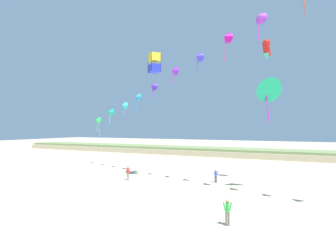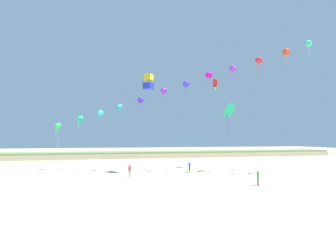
{
  "view_description": "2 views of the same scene",
  "coord_description": "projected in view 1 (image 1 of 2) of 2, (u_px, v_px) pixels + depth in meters",
  "views": [
    {
      "loc": [
        13.06,
        -14.96,
        6.35
      ],
      "look_at": [
        -0.04,
        12.48,
        6.57
      ],
      "focal_mm": 28.0,
      "sensor_mm": 36.0,
      "label": 1
    },
    {
      "loc": [
        -6.1,
        -21.33,
        5.37
      ],
      "look_at": [
        0.88,
        12.81,
        7.39
      ],
      "focal_mm": 24.0,
      "sensor_mm": 36.0,
      "label": 2
    }
  ],
  "objects": [
    {
      "name": "large_kite_high_solo",
      "position": [
        267.0,
        48.0,
        29.58
      ],
      "size": [
        1.06,
        1.41,
        2.27
      ],
      "color": "red"
    },
    {
      "name": "person_near_right",
      "position": [
        216.0,
        175.0,
        30.38
      ],
      "size": [
        0.54,
        0.24,
        1.56
      ],
      "color": "#282D4C",
      "rests_on": "ground"
    },
    {
      "name": "dune_ridge",
      "position": [
        229.0,
        152.0,
        59.55
      ],
      "size": [
        120.0,
        9.44,
        1.73
      ],
      "color": "#BFAE8B",
      "rests_on": "ground"
    },
    {
      "name": "person_near_left",
      "position": [
        128.0,
        172.0,
        31.69
      ],
      "size": [
        0.61,
        0.24,
        1.72
      ],
      "color": "gray",
      "rests_on": "ground"
    },
    {
      "name": "large_kite_mid_trail",
      "position": [
        154.0,
        63.0,
        31.93
      ],
      "size": [
        1.77,
        1.77,
        2.36
      ],
      "color": "#2936D6"
    },
    {
      "name": "ground_plane",
      "position": [
        95.0,
        215.0,
        19.08
      ],
      "size": [
        240.0,
        240.0,
        0.0
      ],
      "primitive_type": "plane",
      "color": "beige"
    },
    {
      "name": "large_kite_low_lead",
      "position": [
        268.0,
        89.0,
        25.87
      ],
      "size": [
        3.08,
        2.79,
        4.72
      ],
      "color": "#1ECC8B"
    },
    {
      "name": "person_mid_center",
      "position": [
        227.0,
        210.0,
        16.98
      ],
      "size": [
        0.57,
        0.39,
        1.75
      ],
      "color": "#726656",
      "rests_on": "ground"
    },
    {
      "name": "kite_banner_string",
      "position": [
        186.0,
        65.0,
        30.1
      ],
      "size": [
        39.3,
        16.41,
        20.09
      ],
      "color": "#22EE4B"
    }
  ]
}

